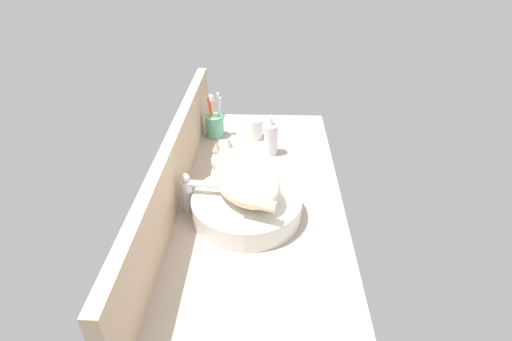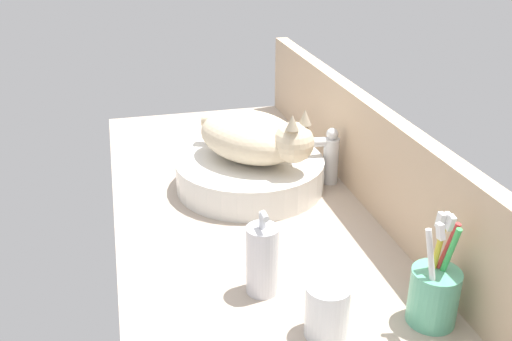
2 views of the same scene
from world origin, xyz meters
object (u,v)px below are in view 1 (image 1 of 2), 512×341
Objects in this scene: faucet at (190,191)px; water_glass at (255,130)px; sink_basin at (247,206)px; soap_dispenser at (271,139)px; cat at (244,180)px; toothbrush_cup at (215,125)px.

faucet is 1.57× the size of water_glass.
sink_basin is 2.17× the size of soap_dispenser.
cat reaches higher than sink_basin.
soap_dispenser reaches higher than water_glass.
toothbrush_cup is 17.01cm from water_glass.
cat is 2.22× the size of faucet.
sink_basin is 55.16cm from toothbrush_cup.
cat is at bearing 178.37° from water_glass.
cat is 3.49× the size of water_glass.
faucet reaches higher than water_glass.
cat reaches higher than faucet.
soap_dispenser is 27.39cm from toothbrush_cup.
faucet is 0.87× the size of soap_dispenser.
water_glass is (51.46, -0.54, 0.25)cm from sink_basin.
faucet is 0.73× the size of toothbrush_cup.
toothbrush_cup is (13.84, 23.62, -1.09)cm from soap_dispenser.
cat is 54.41cm from toothbrush_cup.
sink_basin is 9.37cm from cat.
water_glass is at bearing 27.94° from soap_dispenser.
cat reaches higher than water_glass.
faucet is at bearing 178.52° from toothbrush_cup.
cat is 17.68cm from faucet.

